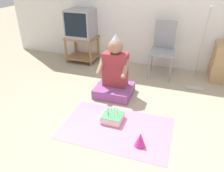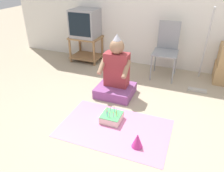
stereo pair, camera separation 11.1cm
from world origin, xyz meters
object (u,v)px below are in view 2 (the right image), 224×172
at_px(dust_mop, 202,65).
at_px(birthday_cake, 112,117).
at_px(tv, 85,23).
at_px(folding_chair, 167,47).
at_px(party_hat_blue, 137,140).
at_px(person_seated, 116,76).

distance_m(dust_mop, birthday_cake, 1.66).
xyz_separation_m(tv, folding_chair, (1.58, -0.12, -0.23)).
relative_size(birthday_cake, party_hat_blue, 1.46).
bearing_deg(person_seated, dust_mop, 30.68).
bearing_deg(birthday_cake, party_hat_blue, -37.56).
height_order(dust_mop, party_hat_blue, dust_mop).
bearing_deg(dust_mop, party_hat_blue, -108.41).
xyz_separation_m(tv, person_seated, (1.03, -1.06, -0.46)).
height_order(folding_chair, birthday_cake, folding_chair).
height_order(folding_chair, person_seated, folding_chair).
bearing_deg(dust_mop, tv, 170.17).
bearing_deg(birthday_cake, dust_mop, 53.90).
xyz_separation_m(tv, birthday_cake, (1.21, -1.70, -0.70)).
bearing_deg(folding_chair, person_seated, -120.81).
distance_m(tv, person_seated, 1.54).
relative_size(dust_mop, party_hat_blue, 7.50).
height_order(tv, birthday_cake, tv).
bearing_deg(tv, party_hat_blue, -51.15).
bearing_deg(person_seated, birthday_cake, -74.15).
bearing_deg(folding_chair, party_hat_blue, -88.71).
bearing_deg(folding_chair, tv, 175.55).
bearing_deg(party_hat_blue, dust_mop, 71.59).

